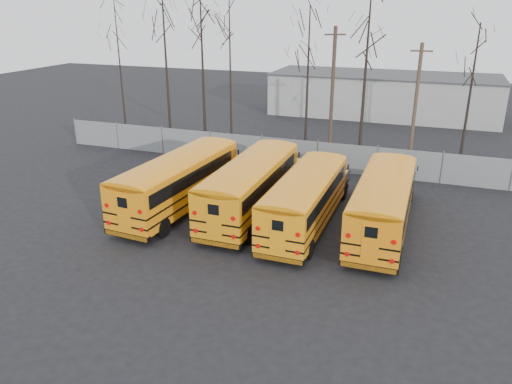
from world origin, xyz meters
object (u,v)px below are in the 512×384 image
at_px(bus_a, 180,178).
at_px(utility_pole_right, 416,103).
at_px(utility_pole_left, 333,87).
at_px(bus_b, 252,182).
at_px(bus_c, 306,195).
at_px(bus_d, 384,199).

bearing_deg(bus_a, utility_pole_right, 54.35).
bearing_deg(bus_a, utility_pole_left, 76.41).
distance_m(bus_a, bus_b, 3.99).
relative_size(bus_b, bus_c, 1.06).
bearing_deg(bus_a, bus_c, 4.36).
bearing_deg(bus_c, utility_pole_left, 98.35).
bearing_deg(bus_a, bus_d, 7.86).
bearing_deg(bus_b, utility_pole_right, 60.29).
height_order(bus_b, utility_pole_right, utility_pole_right).
bearing_deg(utility_pole_left, bus_c, -107.10).
bearing_deg(utility_pole_left, bus_a, -132.58).
relative_size(utility_pole_left, utility_pole_right, 1.11).
bearing_deg(utility_pole_right, bus_c, -111.79).
bearing_deg(bus_d, utility_pole_left, 111.29).
bearing_deg(bus_c, bus_d, 10.91).
xyz_separation_m(bus_a, bus_b, (3.93, 0.68, -0.01)).
distance_m(bus_d, utility_pole_left, 16.25).
distance_m(bus_c, bus_d, 3.79).
relative_size(bus_b, bus_d, 1.04).
bearing_deg(bus_d, bus_c, -169.87).
bearing_deg(utility_pole_left, bus_b, -118.89).
bearing_deg(bus_b, utility_pole_left, 86.02).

